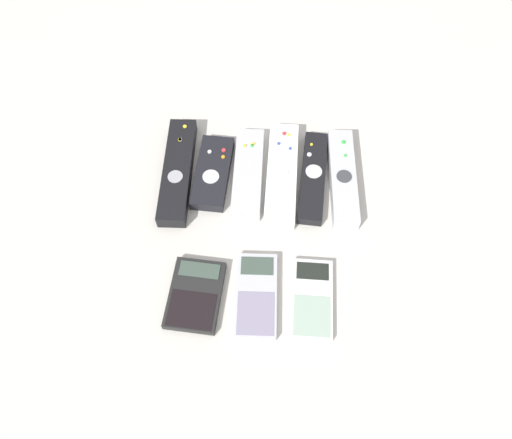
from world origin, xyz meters
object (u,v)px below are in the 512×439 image
Objects in this scene: remote_4 at (313,177)px; remote_5 at (343,178)px; remote_3 at (282,174)px; remote_0 at (178,171)px; calculator_2 at (312,299)px; calculator_1 at (256,295)px; remote_2 at (248,173)px; calculator_0 at (195,295)px; remote_1 at (213,173)px.

remote_4 is 0.97× the size of remote_5.
remote_3 is at bearing 176.82° from remote_5.
calculator_2 is (0.24, -0.22, -0.01)m from remote_0.
remote_5 is at bearing -0.20° from remote_3.
remote_2 is at bearing 95.37° from calculator_1.
remote_1 is at bearing 93.12° from calculator_0.
remote_5 is at bearing 77.59° from calculator_2.
remote_5 reaches higher than remote_3.
remote_3 is 0.06m from remote_4.
calculator_1 is (0.03, -0.23, -0.00)m from remote_2.
calculator_2 is (0.09, -0.00, -0.00)m from calculator_1.
calculator_0 is at bearing -77.24° from remote_0.
remote_1 is at bearing 128.94° from calculator_2.
remote_3 is at bearing 65.53° from calculator_0.
calculator_1 is (-0.09, -0.23, -0.00)m from remote_4.
remote_1 is at bearing 110.32° from calculator_1.
remote_0 is at bearing -177.84° from remote_3.
remote_3 is at bearing -0.14° from remote_2.
remote_2 is (0.13, 0.00, -0.00)m from remote_0.
remote_4 reaches higher than calculator_0.
remote_3 is (0.19, 0.01, -0.00)m from remote_0.
remote_1 is 1.09× the size of calculator_1.
remote_5 is 0.27m from calculator_1.
remote_0 is at bearing -178.67° from remote_2.
remote_2 is 0.06m from remote_3.
remote_2 is 0.12m from remote_4.
calculator_1 reaches higher than calculator_2.
remote_0 reaches higher than remote_1.
calculator_1 is (0.15, -0.22, -0.01)m from remote_0.
calculator_2 is (0.18, -0.23, -0.00)m from remote_1.
remote_2 is at bearing -178.83° from remote_3.
remote_1 is at bearing 177.92° from remote_5.
calculator_0 is (-0.13, -0.23, -0.01)m from remote_3.
calculator_1 is at bearing -179.55° from calculator_2.
remote_3 reaches higher than calculator_2.
remote_0 is 0.33m from calculator_2.
remote_1 is at bearing -178.14° from remote_3.
remote_1 is at bearing -178.79° from remote_2.
calculator_1 is (-0.03, -0.23, -0.01)m from remote_3.
calculator_0 and calculator_1 have the same top height.
remote_5 is (0.11, -0.00, 0.00)m from remote_3.
remote_0 is at bearing 137.75° from calculator_2.
remote_3 is (0.06, 0.00, 0.00)m from remote_2.
remote_2 is at bearing 117.48° from calculator_2.
calculator_1 is at bearing -97.27° from remote_3.
remote_4 is at bearing -0.64° from remote_2.
remote_1 is 0.23m from calculator_0.
remote_0 is 1.15× the size of remote_4.
remote_2 is at bearing 78.06° from calculator_0.
remote_1 is 0.24m from calculator_1.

